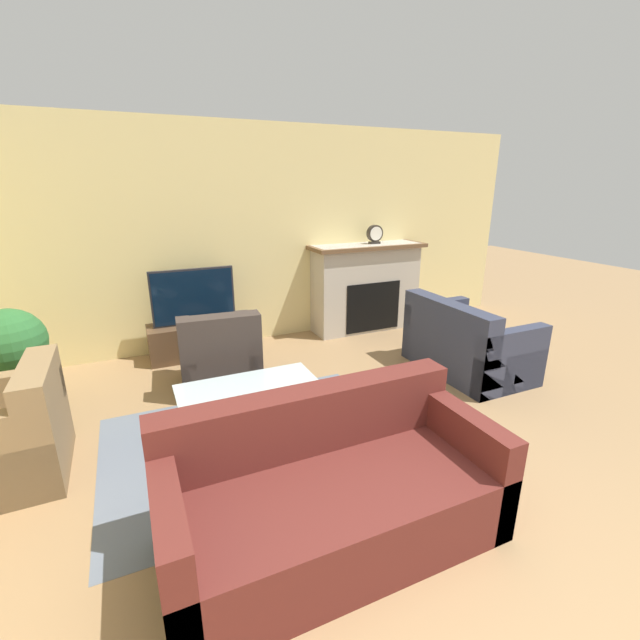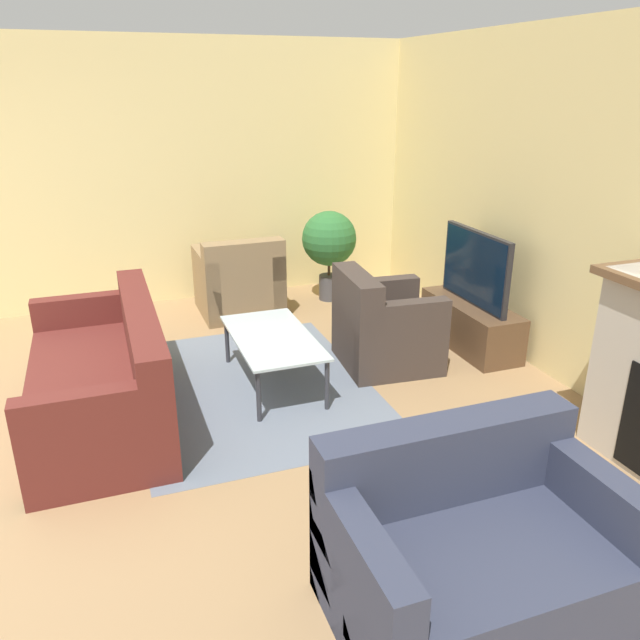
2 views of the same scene
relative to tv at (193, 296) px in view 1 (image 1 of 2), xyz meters
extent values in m
cube|color=beige|center=(0.52, 0.32, 0.61)|extent=(8.50, 0.06, 2.70)
cube|color=slate|center=(0.13, -2.07, -0.74)|extent=(2.34, 1.79, 0.00)
cube|color=#BCB2A3|center=(2.34, 0.06, -0.14)|extent=(1.49, 0.45, 1.20)
cube|color=black|center=(2.34, -0.17, -0.36)|extent=(0.82, 0.01, 0.67)
cube|color=brown|center=(2.34, 0.03, 0.44)|extent=(1.61, 0.51, 0.05)
cube|color=brown|center=(0.00, 0.00, -0.53)|extent=(1.10, 0.41, 0.41)
cube|color=#232328|center=(0.00, 0.00, 0.00)|extent=(0.94, 0.05, 0.65)
cube|color=black|center=(0.00, -0.02, 0.00)|extent=(0.90, 0.01, 0.61)
cube|color=#5B231E|center=(0.26, -3.20, -0.53)|extent=(1.90, 0.88, 0.42)
cube|color=#5B231E|center=(0.26, -2.86, -0.12)|extent=(1.90, 0.20, 0.40)
cube|color=#5B231E|center=(-0.62, -3.20, -0.41)|extent=(0.14, 0.88, 0.66)
cube|color=#5B231E|center=(1.14, -3.20, -0.41)|extent=(0.14, 0.88, 0.66)
cube|color=#33384C|center=(2.66, -1.67, -0.53)|extent=(0.85, 1.29, 0.42)
cube|color=#33384C|center=(2.34, -1.67, -0.12)|extent=(0.20, 1.29, 0.40)
cube|color=#33384C|center=(2.66, -2.24, -0.41)|extent=(0.85, 0.14, 0.66)
cube|color=#33384C|center=(2.66, -1.09, -0.41)|extent=(0.85, 0.14, 0.66)
cube|color=#8C704C|center=(-1.62, -1.76, -0.53)|extent=(0.81, 0.81, 0.42)
cube|color=#8C704C|center=(-1.31, -1.76, -0.12)|extent=(0.21, 0.80, 0.40)
cube|color=#8C704C|center=(-1.62, -1.43, -0.41)|extent=(0.80, 0.15, 0.66)
cube|color=#3D332D|center=(0.08, -0.87, -0.53)|extent=(0.82, 0.82, 0.42)
cube|color=#3D332D|center=(0.06, -1.15, -0.12)|extent=(0.78, 0.26, 0.40)
cube|color=#3D332D|center=(0.39, -0.89, -0.41)|extent=(0.20, 0.77, 0.66)
cube|color=#3D332D|center=(-0.23, -0.84, -0.41)|extent=(0.20, 0.77, 0.66)
cylinder|color=#333338|center=(-0.40, -2.14, -0.54)|extent=(0.04, 0.04, 0.39)
cylinder|color=#333338|center=(0.66, -2.14, -0.54)|extent=(0.04, 0.04, 0.39)
cylinder|color=#333338|center=(-0.40, -1.63, -0.54)|extent=(0.04, 0.04, 0.39)
cylinder|color=#333338|center=(0.66, -1.63, -0.54)|extent=(0.04, 0.04, 0.39)
cube|color=silver|center=(0.13, -1.89, -0.34)|extent=(1.14, 0.59, 0.02)
cylinder|color=#47474C|center=(-1.66, -0.74, -0.60)|extent=(0.22, 0.22, 0.28)
cylinder|color=#4C3823|center=(-1.66, -0.74, -0.38)|extent=(0.03, 0.03, 0.18)
sphere|color=#2D6B33|center=(-1.66, -0.74, -0.05)|extent=(0.59, 0.59, 0.59)
cube|color=#28231E|center=(2.46, 0.06, 0.48)|extent=(0.16, 0.07, 0.03)
cylinder|color=#28231E|center=(2.46, 0.06, 0.61)|extent=(0.22, 0.07, 0.22)
cylinder|color=white|center=(2.46, 0.03, 0.61)|extent=(0.18, 0.00, 0.18)
camera|label=1|loc=(-0.64, -4.99, 1.26)|focal=24.00mm
camera|label=2|loc=(4.47, -3.06, 1.53)|focal=35.00mm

